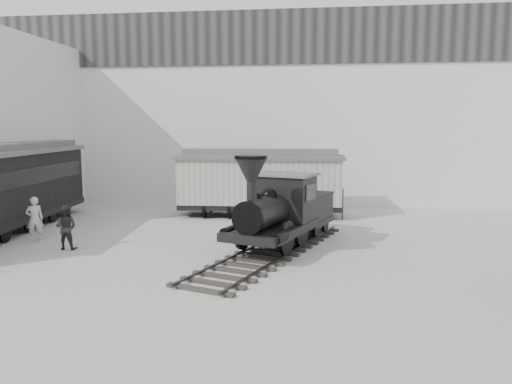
# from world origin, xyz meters

# --- Properties ---
(ground) EXTENTS (90.00, 90.00, 0.00)m
(ground) POSITION_xyz_m (0.00, 0.00, 0.00)
(ground) COLOR #9E9E9B
(north_wall) EXTENTS (34.00, 2.51, 11.00)m
(north_wall) POSITION_xyz_m (0.00, 14.98, 5.55)
(north_wall) COLOR silver
(north_wall) RESTS_ON ground
(locomotive) EXTENTS (5.38, 10.13, 3.53)m
(locomotive) POSITION_xyz_m (1.54, 3.49, 1.30)
(locomotive) COLOR #2A2620
(locomotive) RESTS_ON ground
(boxcar) EXTENTS (8.47, 2.89, 3.44)m
(boxcar) POSITION_xyz_m (0.03, 10.27, 1.80)
(boxcar) COLOR black
(boxcar) RESTS_ON ground
(visitor_a) EXTENTS (0.78, 0.72, 1.79)m
(visitor_a) POSITION_xyz_m (-8.27, 3.60, 0.90)
(visitor_a) COLOR silver
(visitor_a) RESTS_ON ground
(visitor_b) EXTENTS (0.82, 0.65, 1.67)m
(visitor_b) POSITION_xyz_m (-6.36, 2.48, 0.83)
(visitor_b) COLOR #262528
(visitor_b) RESTS_ON ground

